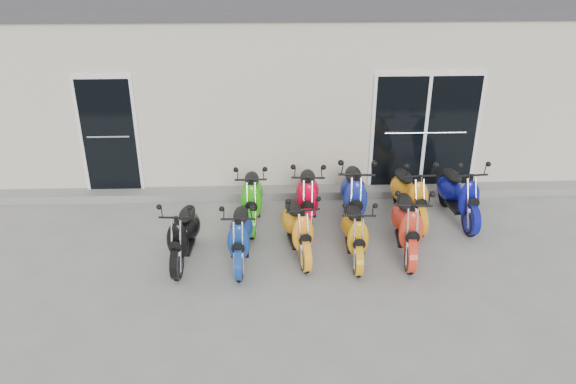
% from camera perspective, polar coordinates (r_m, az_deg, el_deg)
% --- Properties ---
extents(ground, '(80.00, 80.00, 0.00)m').
position_cam_1_polar(ground, '(8.90, 0.15, -6.02)').
color(ground, gray).
rests_on(ground, ground).
extents(building, '(14.00, 6.00, 3.20)m').
position_cam_1_polar(building, '(13.16, -0.77, 11.96)').
color(building, beige).
rests_on(building, ground).
extents(front_step, '(14.00, 0.40, 0.15)m').
position_cam_1_polar(front_step, '(10.65, -0.29, -0.03)').
color(front_step, gray).
rests_on(front_step, ground).
extents(door_left, '(1.07, 0.08, 2.22)m').
position_cam_1_polar(door_left, '(10.73, -17.76, 5.77)').
color(door_left, black).
rests_on(door_left, front_step).
extents(door_right, '(2.02, 0.08, 2.22)m').
position_cam_1_polar(door_right, '(10.74, 13.76, 6.26)').
color(door_right, black).
rests_on(door_right, front_step).
extents(scooter_front_black, '(0.68, 1.57, 1.13)m').
position_cam_1_polar(scooter_front_black, '(8.54, -10.63, -3.56)').
color(scooter_front_black, black).
rests_on(scooter_front_black, ground).
extents(scooter_front_blue, '(0.57, 1.53, 1.13)m').
position_cam_1_polar(scooter_front_blue, '(8.40, -4.90, -3.74)').
color(scooter_front_blue, navy).
rests_on(scooter_front_blue, ground).
extents(scooter_front_orange_a, '(0.80, 1.63, 1.15)m').
position_cam_1_polar(scooter_front_orange_a, '(8.56, 0.98, -2.95)').
color(scooter_front_orange_a, orange).
rests_on(scooter_front_orange_a, ground).
extents(scooter_front_orange_b, '(0.61, 1.53, 1.11)m').
position_cam_1_polar(scooter_front_orange_b, '(8.53, 6.87, -3.39)').
color(scooter_front_orange_b, orange).
rests_on(scooter_front_orange_b, ground).
extents(scooter_front_red, '(0.79, 1.75, 1.26)m').
position_cam_1_polar(scooter_front_red, '(8.76, 12.06, -2.48)').
color(scooter_front_red, red).
rests_on(scooter_front_red, ground).
extents(scooter_back_green, '(0.61, 1.63, 1.20)m').
position_cam_1_polar(scooter_back_green, '(9.49, -3.72, 0.12)').
color(scooter_back_green, '#26B30C').
rests_on(scooter_back_green, ground).
extents(scooter_back_red, '(0.73, 1.73, 1.25)m').
position_cam_1_polar(scooter_back_red, '(9.47, 2.01, 0.26)').
color(scooter_back_red, red).
rests_on(scooter_back_red, ground).
extents(scooter_back_blue, '(0.84, 1.89, 1.35)m').
position_cam_1_polar(scooter_back_blue, '(9.47, 6.73, 0.44)').
color(scooter_back_blue, navy).
rests_on(scooter_back_blue, ground).
extents(scooter_back_yellow, '(0.75, 1.73, 1.24)m').
position_cam_1_polar(scooter_back_yellow, '(9.75, 12.29, 0.41)').
color(scooter_back_yellow, orange).
rests_on(scooter_back_yellow, ground).
extents(scooter_back_extra, '(0.75, 1.73, 1.24)m').
position_cam_1_polar(scooter_back_extra, '(9.99, 17.02, 0.48)').
color(scooter_back_extra, navy).
rests_on(scooter_back_extra, ground).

